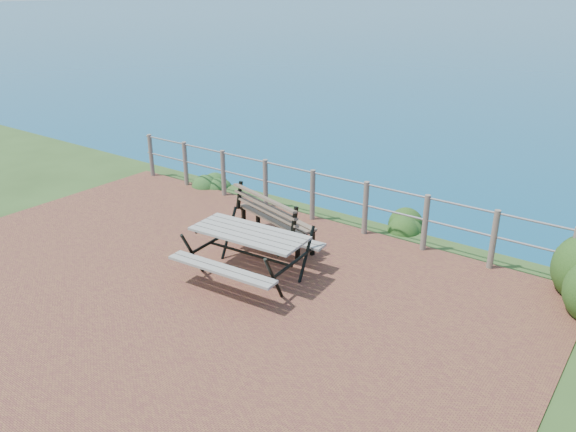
# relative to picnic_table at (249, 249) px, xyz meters

# --- Properties ---
(ground) EXTENTS (10.00, 7.00, 0.12)m
(ground) POSITION_rel_picnic_table_xyz_m (-0.51, -0.84, -0.49)
(ground) COLOR brown
(ground) RESTS_ON ground
(safety_railing) EXTENTS (9.40, 0.10, 1.00)m
(safety_railing) POSITION_rel_picnic_table_xyz_m (-0.51, 2.51, 0.09)
(safety_railing) COLOR #6B5B4C
(safety_railing) RESTS_ON ground
(picnic_table) EXTENTS (1.85, 1.56, 0.76)m
(picnic_table) POSITION_rel_picnic_table_xyz_m (0.00, 0.00, 0.00)
(picnic_table) COLOR gray
(picnic_table) RESTS_ON ground
(park_bench) EXTENTS (1.77, 0.88, 0.97)m
(park_bench) POSITION_rel_picnic_table_xyz_m (-0.44, 1.27, 0.15)
(park_bench) COLOR brown
(park_bench) RESTS_ON ground
(shrub_lip_west) EXTENTS (0.74, 0.74, 0.47)m
(shrub_lip_west) POSITION_rel_picnic_table_xyz_m (-3.48, 2.82, -0.49)
(shrub_lip_west) COLOR #22511E
(shrub_lip_west) RESTS_ON ground
(shrub_lip_east) EXTENTS (0.72, 0.72, 0.44)m
(shrub_lip_east) POSITION_rel_picnic_table_xyz_m (1.24, 3.30, -0.49)
(shrub_lip_east) COLOR #1D4415
(shrub_lip_east) RESTS_ON ground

